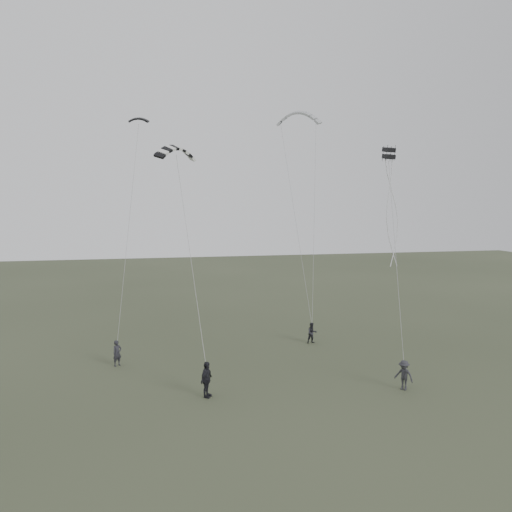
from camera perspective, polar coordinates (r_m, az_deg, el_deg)
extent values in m
plane|color=#373F2A|center=(28.81, 0.11, -15.12)|extent=(140.00, 140.00, 0.00)
imported|color=black|center=(33.76, -15.58, -10.65)|extent=(0.72, 0.68, 1.66)
imported|color=black|center=(37.80, 6.43, -8.73)|extent=(0.80, 0.64, 1.55)
imported|color=black|center=(27.72, -5.68, -13.87)|extent=(1.02, 1.22, 1.95)
imported|color=#28282C|center=(29.81, 16.54, -12.92)|extent=(1.14, 1.25, 1.68)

